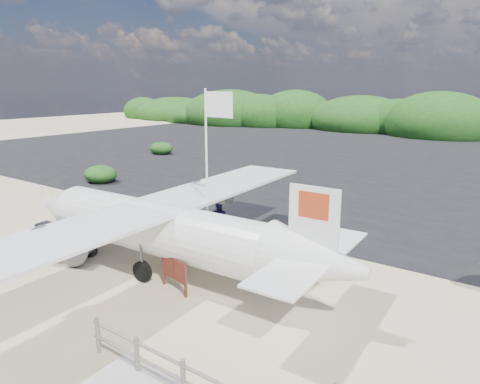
{
  "coord_description": "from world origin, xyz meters",
  "views": [
    {
      "loc": [
        11.74,
        -10.96,
        6.81
      ],
      "look_at": [
        0.39,
        5.13,
        1.92
      ],
      "focal_mm": 32.0,
      "sensor_mm": 36.0,
      "label": 1
    }
  ],
  "objects": [
    {
      "name": "signboard",
      "position": [
        2.19,
        -1.29,
        0.0
      ],
      "size": [
        1.48,
        0.47,
        1.22
      ],
      "primitive_type": null,
      "rotation": [
        0.0,
        0.0,
        -0.23
      ],
      "color": "maroon",
      "rests_on": "ground"
    },
    {
      "name": "ground",
      "position": [
        0.0,
        0.0,
        0.0
      ],
      "size": [
        160.0,
        160.0,
        0.0
      ],
      "primitive_type": "plane",
      "color": "beige"
    },
    {
      "name": "baggage_cart",
      "position": [
        -3.36,
        -1.93,
        0.0
      ],
      "size": [
        2.93,
        2.3,
        1.29
      ],
      "primitive_type": null,
      "rotation": [
        0.0,
        0.0,
        0.37
      ],
      "color": "#0C21C2",
      "rests_on": "ground"
    },
    {
      "name": "lagoon",
      "position": [
        -9.0,
        1.5,
        0.0
      ],
      "size": [
        9.0,
        7.0,
        0.4
      ],
      "primitive_type": null,
      "color": "#B2B2B2",
      "rests_on": "ground"
    },
    {
      "name": "crew_c",
      "position": [
        1.11,
        2.86,
        0.83
      ],
      "size": [
        1.05,
        0.65,
        1.67
      ],
      "primitive_type": "imported",
      "rotation": [
        0.0,
        0.0,
        3.41
      ],
      "color": "#1A134A",
      "rests_on": "ground"
    },
    {
      "name": "crew_a",
      "position": [
        -2.71,
        0.81,
        0.94
      ],
      "size": [
        0.79,
        0.63,
        1.87
      ],
      "primitive_type": "imported",
      "rotation": [
        0.0,
        0.0,
        2.83
      ],
      "color": "#1A134A",
      "rests_on": "ground"
    },
    {
      "name": "aircraft_small",
      "position": [
        -6.06,
        34.55,
        0.0
      ],
      "size": [
        9.62,
        9.62,
        2.62
      ],
      "primitive_type": null,
      "rotation": [
        0.0,
        0.0,
        3.57
      ],
      "color": "#B2B2B2",
      "rests_on": "ground"
    },
    {
      "name": "crew_b",
      "position": [
        0.14,
        3.81,
        0.86
      ],
      "size": [
        0.91,
        0.74,
        1.72
      ],
      "primitive_type": "imported",
      "rotation": [
        0.0,
        0.0,
        3.03
      ],
      "color": "#1A134A",
      "rests_on": "ground"
    },
    {
      "name": "asphalt_apron",
      "position": [
        0.0,
        30.0,
        0.0
      ],
      "size": [
        90.0,
        50.0,
        0.04
      ],
      "primitive_type": null,
      "color": "#B2B2B2",
      "rests_on": "ground"
    },
    {
      "name": "vegetation_band",
      "position": [
        0.0,
        55.0,
        0.0
      ],
      "size": [
        124.0,
        8.0,
        4.4
      ],
      "primitive_type": null,
      "color": "#B2B2B2",
      "rests_on": "ground"
    },
    {
      "name": "flagpole",
      "position": [
        1.64,
        1.19,
        0.0
      ],
      "size": [
        1.4,
        0.72,
        6.74
      ],
      "primitive_type": null,
      "rotation": [
        0.0,
        0.0,
        -0.12
      ],
      "color": "white",
      "rests_on": "ground"
    }
  ]
}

